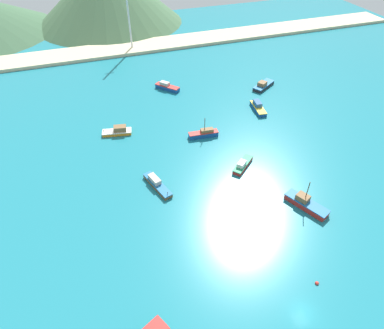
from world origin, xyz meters
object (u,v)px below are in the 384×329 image
object	(u,v)px
fishing_boat_10	(263,85)
fishing_boat_11	(157,184)
fishing_boat_6	(167,87)
fishing_boat_2	(118,131)
fishing_boat_9	(204,134)
radio_tower	(128,7)
fishing_boat_0	(306,204)
fishing_boat_4	(258,107)
buoy_2	(317,283)
fishing_boat_8	(243,165)

from	to	relation	value
fishing_boat_10	fishing_boat_11	size ratio (longest dim) A/B	0.98
fishing_boat_6	fishing_boat_2	bearing A→B (deg)	-134.22
fishing_boat_9	radio_tower	size ratio (longest dim) A/B	0.26
fishing_boat_0	fishing_boat_2	xyz separation A→B (m)	(-34.11, 41.34, -0.08)
fishing_boat_0	radio_tower	distance (m)	103.69
fishing_boat_2	fishing_boat_11	bearing A→B (deg)	-78.56
fishing_boat_0	fishing_boat_10	size ratio (longest dim) A/B	1.02
fishing_boat_11	fishing_boat_9	bearing A→B (deg)	41.08
fishing_boat_9	radio_tower	bearing A→B (deg)	95.24
fishing_boat_4	fishing_boat_11	world-z (taller)	fishing_boat_4
fishing_boat_0	fishing_boat_11	size ratio (longest dim) A/B	1.01
radio_tower	fishing_boat_9	bearing A→B (deg)	-84.76
fishing_boat_0	buoy_2	xyz separation A→B (m)	(-8.58, -16.66, -0.83)
fishing_boat_0	fishing_boat_6	xyz separation A→B (m)	(-13.81, 62.20, -0.01)
fishing_boat_11	fishing_boat_4	bearing A→B (deg)	31.02
fishing_boat_0	fishing_boat_6	world-z (taller)	fishing_boat_0
fishing_boat_2	fishing_boat_8	bearing A→B (deg)	-42.57
fishing_boat_4	fishing_boat_6	distance (m)	32.03
fishing_boat_2	fishing_boat_4	world-z (taller)	fishing_boat_4
fishing_boat_6	fishing_boat_10	size ratio (longest dim) A/B	0.83
fishing_boat_8	fishing_boat_10	bearing A→B (deg)	55.04
fishing_boat_4	fishing_boat_9	xyz separation A→B (m)	(-20.90, -7.85, 0.02)
buoy_2	radio_tower	world-z (taller)	radio_tower
fishing_boat_2	fishing_boat_11	size ratio (longest dim) A/B	0.85
fishing_boat_0	fishing_boat_4	distance (m)	40.99
fishing_boat_0	fishing_boat_10	xyz separation A→B (m)	(17.89, 52.57, -0.10)
fishing_boat_4	fishing_boat_6	bearing A→B (deg)	135.96
fishing_boat_4	fishing_boat_2	bearing A→B (deg)	178.14
radio_tower	fishing_boat_8	bearing A→B (deg)	-82.71
fishing_boat_11	buoy_2	distance (m)	39.34
fishing_boat_9	fishing_boat_8	bearing A→B (deg)	-73.88
fishing_boat_4	fishing_boat_11	size ratio (longest dim) A/B	0.89
fishing_boat_0	fishing_boat_4	size ratio (longest dim) A/B	1.14
fishing_boat_6	fishing_boat_11	world-z (taller)	fishing_boat_6
fishing_boat_0	fishing_boat_9	xyz separation A→B (m)	(-11.69, 32.09, 0.01)
fishing_boat_0	fishing_boat_10	distance (m)	55.53
fishing_boat_2	radio_tower	bearing A→B (deg)	74.85
fishing_boat_2	buoy_2	bearing A→B (deg)	-66.24
fishing_boat_2	fishing_boat_4	distance (m)	43.35
fishing_boat_6	fishing_boat_10	bearing A→B (deg)	-16.90
fishing_boat_8	fishing_boat_11	size ratio (longest dim) A/B	0.74
fishing_boat_6	fishing_boat_8	size ratio (longest dim) A/B	1.10
fishing_boat_9	radio_tower	distance (m)	70.87
fishing_boat_2	fishing_boat_9	size ratio (longest dim) A/B	1.01
fishing_boat_9	fishing_boat_10	size ratio (longest dim) A/B	0.86
fishing_boat_4	radio_tower	world-z (taller)	radio_tower
fishing_boat_0	fishing_boat_4	xyz separation A→B (m)	(9.22, 39.94, -0.02)
fishing_boat_0	fishing_boat_2	world-z (taller)	fishing_boat_0
fishing_boat_10	buoy_2	xyz separation A→B (m)	(-26.47, -69.23, -0.73)
fishing_boat_0	fishing_boat_11	world-z (taller)	fishing_boat_0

